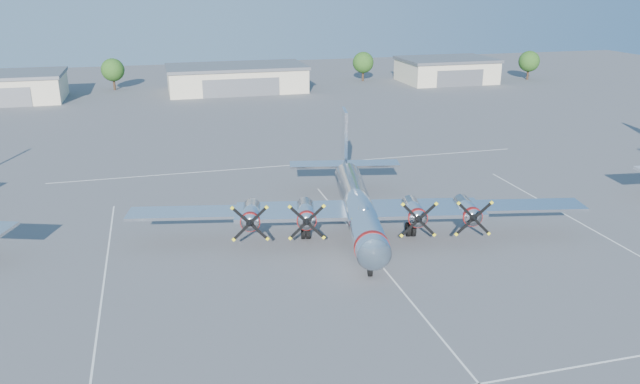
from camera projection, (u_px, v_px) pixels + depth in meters
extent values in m
plane|color=#525254|center=(360.00, 240.00, 56.56)|extent=(260.00, 260.00, 0.00)
cube|color=silver|center=(102.00, 296.00, 46.62)|extent=(0.15, 40.00, 0.01)
cube|color=silver|center=(379.00, 263.00, 51.99)|extent=(0.15, 40.00, 0.01)
cube|color=silver|center=(604.00, 236.00, 57.36)|extent=(0.15, 40.00, 0.01)
cube|color=silver|center=(479.00, 384.00, 36.45)|extent=(60.00, 0.15, 0.01)
cube|color=silver|center=(298.00, 165.00, 79.40)|extent=(60.00, 0.15, 0.01)
cube|color=beige|center=(3.00, 89.00, 119.73)|extent=(22.00, 14.00, 4.80)
cube|color=slate|center=(1.00, 75.00, 118.85)|extent=(22.60, 14.60, 0.60)
cube|color=beige|center=(237.00, 80.00, 130.71)|extent=(28.00, 14.00, 4.80)
cube|color=slate|center=(236.00, 67.00, 129.84)|extent=(28.60, 14.60, 0.60)
cube|color=slate|center=(241.00, 88.00, 124.46)|extent=(15.40, 0.20, 3.60)
cube|color=beige|center=(446.00, 71.00, 142.43)|extent=(20.00, 14.00, 4.80)
cube|color=slate|center=(447.00, 59.00, 141.55)|extent=(20.60, 14.60, 0.60)
cube|color=slate|center=(460.00, 78.00, 136.18)|extent=(11.00, 0.20, 3.60)
cylinder|color=#382619|center=(114.00, 83.00, 132.24)|extent=(0.50, 0.50, 2.80)
sphere|color=#204A15|center=(113.00, 70.00, 131.32)|extent=(4.80, 4.80, 4.80)
cylinder|color=#382619|center=(363.00, 75.00, 143.84)|extent=(0.50, 0.50, 2.80)
sphere|color=#204A15|center=(363.00, 62.00, 142.92)|extent=(4.80, 4.80, 4.80)
cylinder|color=#382619|center=(528.00, 74.00, 145.81)|extent=(0.50, 0.50, 2.80)
sphere|color=#204A15|center=(529.00, 61.00, 144.89)|extent=(4.80, 4.80, 4.80)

